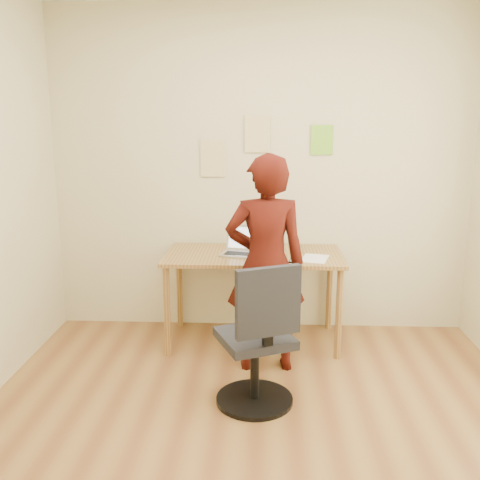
{
  "coord_description": "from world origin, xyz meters",
  "views": [
    {
      "loc": [
        0.03,
        -2.73,
        1.79
      ],
      "look_at": [
        -0.14,
        0.95,
        0.95
      ],
      "focal_mm": 40.0,
      "sensor_mm": 36.0,
      "label": 1
    }
  ],
  "objects_px": {
    "desk": "(253,264)",
    "phone": "(294,261)",
    "person": "(266,264)",
    "laptop": "(242,248)",
    "office_chair": "(259,346)"
  },
  "relations": [
    {
      "from": "office_chair",
      "to": "person",
      "type": "relative_size",
      "value": 0.61
    },
    {
      "from": "desk",
      "to": "office_chair",
      "type": "xyz_separation_m",
      "value": [
        0.06,
        -1.03,
        -0.24
      ]
    },
    {
      "from": "desk",
      "to": "phone",
      "type": "relative_size",
      "value": 10.04
    },
    {
      "from": "office_chair",
      "to": "desk",
      "type": "bearing_deg",
      "value": 69.38
    },
    {
      "from": "phone",
      "to": "person",
      "type": "xyz_separation_m",
      "value": [
        -0.22,
        -0.25,
        0.04
      ]
    },
    {
      "from": "laptop",
      "to": "office_chair",
      "type": "height_order",
      "value": "office_chair"
    },
    {
      "from": "office_chair",
      "to": "person",
      "type": "xyz_separation_m",
      "value": [
        0.04,
        0.57,
        0.37
      ]
    },
    {
      "from": "desk",
      "to": "phone",
      "type": "xyz_separation_m",
      "value": [
        0.31,
        -0.21,
        0.09
      ]
    },
    {
      "from": "desk",
      "to": "person",
      "type": "distance_m",
      "value": 0.49
    },
    {
      "from": "desk",
      "to": "laptop",
      "type": "height_order",
      "value": "laptop"
    },
    {
      "from": "desk",
      "to": "person",
      "type": "bearing_deg",
      "value": -78.34
    },
    {
      "from": "desk",
      "to": "person",
      "type": "xyz_separation_m",
      "value": [
        0.1,
        -0.46,
        0.13
      ]
    },
    {
      "from": "desk",
      "to": "laptop",
      "type": "bearing_deg",
      "value": -177.92
    },
    {
      "from": "laptop",
      "to": "phone",
      "type": "height_order",
      "value": "laptop"
    },
    {
      "from": "phone",
      "to": "person",
      "type": "relative_size",
      "value": 0.09
    }
  ]
}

